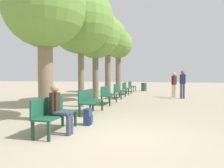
% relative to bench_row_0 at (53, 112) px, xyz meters
% --- Properties ---
extents(ground_plane, '(80.00, 80.00, 0.00)m').
position_rel_bench_row_0_xyz_m(ground_plane, '(1.71, -0.03, -0.53)').
color(ground_plane, tan).
extents(bench_row_0, '(0.49, 1.59, 0.91)m').
position_rel_bench_row_0_xyz_m(bench_row_0, '(0.00, 0.00, 0.00)').
color(bench_row_0, '#195138').
rests_on(bench_row_0, ground_plane).
extents(bench_row_1, '(0.49, 1.59, 0.91)m').
position_rel_bench_row_0_xyz_m(bench_row_1, '(0.00, 2.82, 0.00)').
color(bench_row_1, '#195138').
rests_on(bench_row_1, ground_plane).
extents(bench_row_2, '(0.49, 1.59, 0.91)m').
position_rel_bench_row_0_xyz_m(bench_row_2, '(0.00, 5.65, 0.00)').
color(bench_row_2, '#195138').
rests_on(bench_row_2, ground_plane).
extents(bench_row_3, '(0.49, 1.59, 0.91)m').
position_rel_bench_row_0_xyz_m(bench_row_3, '(0.00, 8.47, 0.00)').
color(bench_row_3, '#195138').
rests_on(bench_row_3, ground_plane).
extents(bench_row_4, '(0.49, 1.59, 0.91)m').
position_rel_bench_row_0_xyz_m(bench_row_4, '(0.00, 11.30, 0.00)').
color(bench_row_4, '#195138').
rests_on(bench_row_4, ground_plane).
extents(bench_row_5, '(0.49, 1.59, 0.91)m').
position_rel_bench_row_0_xyz_m(bench_row_5, '(0.00, 14.12, 0.00)').
color(bench_row_5, '#195138').
rests_on(bench_row_5, ground_plane).
extents(tree_row_0, '(2.66, 2.66, 5.01)m').
position_rel_bench_row_0_xyz_m(tree_row_0, '(-0.97, 1.33, 3.07)').
color(tree_row_0, '#7A664C').
rests_on(tree_row_0, ground_plane).
extents(tree_row_1, '(3.07, 3.07, 5.52)m').
position_rel_bench_row_0_xyz_m(tree_row_1, '(-0.97, 4.47, 3.43)').
color(tree_row_1, '#7A664C').
rests_on(tree_row_1, ground_plane).
extents(tree_row_2, '(2.81, 2.81, 5.22)m').
position_rel_bench_row_0_xyz_m(tree_row_2, '(-0.97, 6.68, 3.24)').
color(tree_row_2, '#7A664C').
rests_on(tree_row_2, ground_plane).
extents(tree_row_3, '(2.57, 2.57, 5.40)m').
position_rel_bench_row_0_xyz_m(tree_row_3, '(-0.97, 9.49, 3.50)').
color(tree_row_3, '#7A664C').
rests_on(tree_row_3, ground_plane).
extents(tree_row_4, '(2.40, 2.40, 5.30)m').
position_rel_bench_row_0_xyz_m(tree_row_4, '(-0.97, 13.05, 3.45)').
color(tree_row_4, '#7A664C').
rests_on(tree_row_4, ground_plane).
extents(person_seated, '(0.56, 0.32, 1.26)m').
position_rel_bench_row_0_xyz_m(person_seated, '(0.23, -0.13, 0.15)').
color(person_seated, '#384260').
rests_on(person_seated, ground_plane).
extents(backpack, '(0.21, 0.31, 0.49)m').
position_rel_bench_row_0_xyz_m(backpack, '(0.60, 0.98, -0.29)').
color(backpack, navy).
rests_on(backpack, ground_plane).
extents(pedestrian_near, '(0.36, 0.29, 1.77)m').
position_rel_bench_row_0_xyz_m(pedestrian_near, '(3.92, 9.16, 0.48)').
color(pedestrian_near, '#384260').
rests_on(pedestrian_near, ground_plane).
extents(pedestrian_mid, '(0.34, 0.30, 1.66)m').
position_rel_bench_row_0_xyz_m(pedestrian_mid, '(3.44, 9.79, 0.42)').
color(pedestrian_mid, beige).
rests_on(pedestrian_mid, ground_plane).
extents(trash_bin, '(0.51, 0.51, 0.75)m').
position_rel_bench_row_0_xyz_m(trash_bin, '(1.01, 15.20, -0.16)').
color(trash_bin, '#2D5138').
rests_on(trash_bin, ground_plane).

